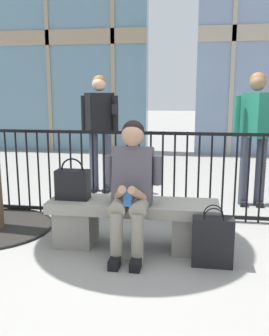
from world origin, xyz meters
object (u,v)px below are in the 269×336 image
Objects in this scene: handbag_on_bench at (73,184)px; bystander_at_railing at (255,129)px; shopping_bag at (212,241)px; bystander_further_back at (100,125)px; stone_bench at (133,219)px; seated_person_with_phone at (131,184)px.

bystander_at_railing is at bearing 40.33° from handbag_on_bench.
bystander_further_back is at bearing 123.78° from shopping_bag.
seated_person_with_phone reaches higher than stone_bench.
shopping_bag reaches higher than stone_bench.
seated_person_with_phone is at bearing -68.95° from bystander_further_back.
seated_person_with_phone is 2.29× the size of shopping_bag.
shopping_bag is at bearing -22.68° from stone_bench.
seated_person_with_phone is 0.71× the size of bystander_further_back.
shopping_bag is at bearing -107.30° from bystander_at_railing.
bystander_further_back is (-1.54, 2.30, 0.78)m from shopping_bag.
seated_person_with_phone is at bearing -11.41° from handbag_on_bench.
stone_bench is at bearing 0.99° from handbag_on_bench.
stone_bench is 0.94× the size of bystander_at_railing.
shopping_bag is at bearing -12.69° from handbag_on_bench.
shopping_bag is 0.31× the size of bystander_further_back.
bystander_at_railing reaches higher than shopping_bag.
seated_person_with_phone is 0.71× the size of bystander_at_railing.
bystander_further_back is (-0.81, 2.00, 0.73)m from stone_bench.
handbag_on_bench is (-0.58, -0.01, 0.33)m from stone_bench.
stone_bench is 3.03× the size of shopping_bag.
handbag_on_bench is at bearing 168.59° from seated_person_with_phone.
shopping_bag is 0.31× the size of bystander_at_railing.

